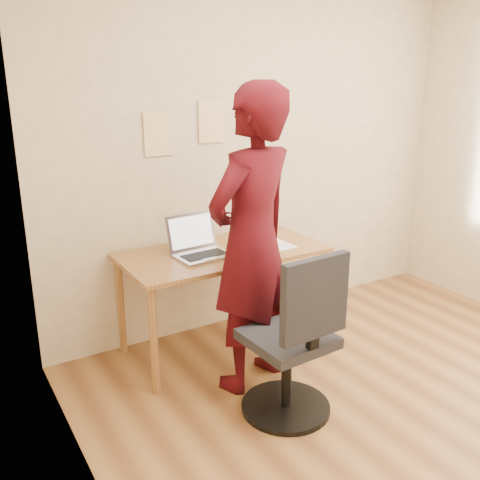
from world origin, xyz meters
TOP-DOWN VIEW (x-y plane):
  - room at (0.00, 0.00)m, footprint 3.58×3.58m
  - desk at (-0.55, 1.38)m, footprint 1.40×0.70m
  - laptop at (-0.73, 1.38)m, footprint 0.39×0.35m
  - paper_sheet at (-0.17, 1.31)m, footprint 0.21×0.30m
  - phone at (-0.39, 1.18)m, footprint 0.12×0.13m
  - wall_note_left at (-0.84, 1.74)m, footprint 0.21×0.00m
  - wall_note_mid at (-0.43, 1.74)m, footprint 0.21×0.00m
  - wall_note_right at (0.02, 1.74)m, footprint 0.18×0.00m
  - office_chair at (-0.60, 0.46)m, footprint 0.53×0.53m
  - person at (-0.61, 0.91)m, footprint 0.79×0.64m

SIDE VIEW (x-z plane):
  - office_chair at x=-0.60m, z-range -0.07..0.94m
  - desk at x=-0.55m, z-range 0.28..1.02m
  - paper_sheet at x=-0.17m, z-range 0.74..0.74m
  - phone at x=-0.39m, z-range 0.74..0.75m
  - laptop at x=-0.73m, z-range 0.66..0.92m
  - person at x=-0.61m, z-range 0.00..1.88m
  - room at x=0.00m, z-range -0.04..2.74m
  - wall_note_left at x=-0.84m, z-range 1.37..1.67m
  - wall_note_right at x=0.02m, z-range 1.45..1.69m
  - wall_note_mid at x=-0.43m, z-range 1.43..1.73m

